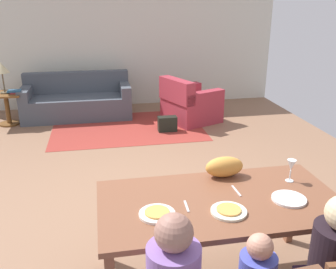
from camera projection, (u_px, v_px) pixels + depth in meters
ground_plane at (146, 169)px, 5.01m from camera, size 6.42×6.62×0.02m
back_wall at (123, 40)px, 7.64m from camera, size 6.42×0.10×2.70m
dining_table at (220, 208)px, 2.76m from camera, size 1.79×0.93×0.76m
plate_near_man at (157, 214)px, 2.53m from camera, size 0.25×0.25×0.02m
pizza_near_man at (157, 212)px, 2.53m from camera, size 0.17×0.17×0.01m
plate_near_child at (229, 211)px, 2.57m from camera, size 0.25×0.25×0.02m
pizza_near_child at (229, 209)px, 2.56m from camera, size 0.17×0.17×0.01m
plate_near_woman at (289, 199)px, 2.72m from camera, size 0.25×0.25×0.02m
wine_glass at (291, 166)px, 2.97m from camera, size 0.07×0.07×0.19m
fork at (187, 206)px, 2.64m from camera, size 0.02×0.15×0.01m
knife at (236, 191)px, 2.85m from camera, size 0.02×0.17×0.01m
cat at (224, 167)px, 3.07m from camera, size 0.32×0.17×0.17m
area_rug at (127, 128)px, 6.58m from camera, size 2.60×1.80×0.01m
couch at (78, 101)px, 7.12m from camera, size 2.00×0.86×0.82m
armchair at (189, 105)px, 6.84m from camera, size 1.12×1.12×0.82m
side_table at (7, 104)px, 6.64m from camera, size 0.56×0.56×0.58m
table_lamp at (1, 69)px, 6.43m from camera, size 0.26×0.26×0.54m
book_lower at (17, 92)px, 6.56m from camera, size 0.22×0.16×0.03m
book_upper at (14, 91)px, 6.55m from camera, size 0.22×0.16×0.03m
handbag at (167, 124)px, 6.38m from camera, size 0.32×0.16×0.26m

